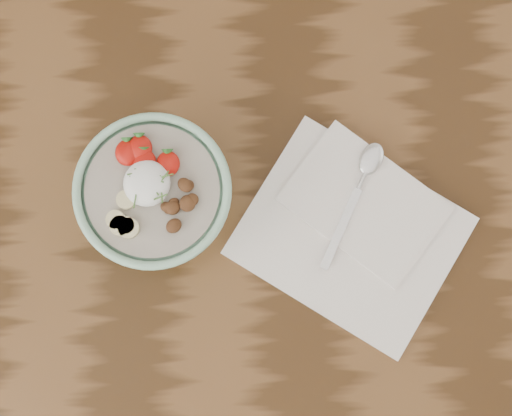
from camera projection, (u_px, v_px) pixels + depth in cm
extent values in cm
cube|color=#38210E|center=(292.00, 181.00, 91.26)|extent=(160.00, 90.00, 4.00)
cylinder|color=#91C4A4|center=(163.00, 202.00, 88.30)|extent=(7.85, 7.85, 1.12)
torus|color=#91C4A4|center=(152.00, 190.00, 79.22)|extent=(17.86, 17.86, 1.03)
cylinder|color=#AB9E8E|center=(153.00, 191.00, 79.78)|extent=(15.14, 15.14, 0.93)
ellipsoid|color=white|center=(147.00, 183.00, 78.40)|extent=(5.24, 5.24, 2.88)
ellipsoid|color=#AE0F08|center=(140.00, 148.00, 79.18)|extent=(2.79, 3.07, 1.54)
cone|color=#286623|center=(139.00, 137.00, 79.05)|extent=(1.40, 1.03, 1.52)
ellipsoid|color=#AE0F08|center=(144.00, 162.00, 79.02)|extent=(2.62, 2.88, 1.44)
cone|color=#286623|center=(144.00, 151.00, 78.88)|extent=(1.40, 1.03, 1.52)
ellipsoid|color=#AE0F08|center=(168.00, 164.00, 78.99)|extent=(2.63, 2.90, 1.45)
cone|color=#286623|center=(167.00, 153.00, 78.85)|extent=(1.40, 1.03, 1.52)
ellipsoid|color=#AE0F08|center=(127.00, 153.00, 79.12)|extent=(2.75, 3.03, 1.51)
cone|color=#286623|center=(127.00, 141.00, 78.99)|extent=(1.40, 1.03, 1.52)
cylinder|color=#CFC288|center=(126.00, 225.00, 78.39)|extent=(1.96, 1.96, 0.70)
cylinder|color=#CFC288|center=(129.00, 228.00, 78.35)|extent=(2.33, 2.33, 0.70)
cylinder|color=#CFC288|center=(126.00, 200.00, 78.77)|extent=(2.14, 2.14, 0.70)
cylinder|color=#CFC288|center=(116.00, 220.00, 78.48)|extent=(2.12, 2.12, 0.70)
cylinder|color=#CFC288|center=(120.00, 226.00, 78.38)|extent=(2.26, 2.26, 0.70)
ellipsoid|color=#562F19|center=(189.00, 185.00, 78.96)|extent=(1.41, 1.49, 0.95)
ellipsoid|color=#562F19|center=(174.00, 226.00, 78.13)|extent=(2.40, 2.34, 1.36)
ellipsoid|color=#562F19|center=(169.00, 208.00, 78.58)|extent=(1.59, 1.60, 1.00)
ellipsoid|color=#562F19|center=(165.00, 207.00, 78.68)|extent=(1.36, 1.39, 0.58)
ellipsoid|color=#562F19|center=(188.00, 203.00, 78.48)|extent=(2.20, 2.29, 1.21)
ellipsoid|color=#562F19|center=(174.00, 202.00, 78.72)|extent=(1.37, 1.12, 0.67)
ellipsoid|color=#562F19|center=(173.00, 208.00, 78.48)|extent=(2.08, 2.06, 1.04)
ellipsoid|color=#562F19|center=(192.00, 200.00, 78.66)|extent=(1.58, 1.60, 1.03)
ellipsoid|color=#562F19|center=(185.00, 185.00, 78.74)|extent=(2.37, 2.36, 1.20)
cylinder|color=#4B7531|center=(166.00, 176.00, 77.51)|extent=(1.63, 0.56, 0.24)
cylinder|color=#4B7531|center=(131.00, 182.00, 77.42)|extent=(0.35, 1.31, 0.23)
cylinder|color=#4B7531|center=(132.00, 174.00, 77.54)|extent=(1.03, 0.32, 0.21)
cylinder|color=#4B7531|center=(157.00, 180.00, 77.44)|extent=(1.60, 0.70, 0.24)
cylinder|color=#4B7531|center=(165.00, 177.00, 77.50)|extent=(1.09, 1.30, 0.23)
cylinder|color=#4B7531|center=(162.00, 198.00, 77.19)|extent=(0.21, 1.14, 0.22)
cylinder|color=#4B7531|center=(155.00, 176.00, 77.50)|extent=(1.30, 0.24, 0.22)
cylinder|color=#4B7531|center=(148.00, 176.00, 77.50)|extent=(0.47, 1.67, 0.24)
cylinder|color=#4B7531|center=(135.00, 201.00, 77.13)|extent=(0.47, 1.55, 0.23)
cylinder|color=#4B7531|center=(155.00, 190.00, 77.30)|extent=(0.97, 1.30, 0.23)
cylinder|color=#4B7531|center=(141.00, 170.00, 77.60)|extent=(1.50, 0.38, 0.23)
cylinder|color=#4B7531|center=(135.00, 179.00, 77.46)|extent=(0.25, 1.11, 0.22)
cylinder|color=#4B7531|center=(161.00, 197.00, 77.20)|extent=(1.57, 0.70, 0.24)
cylinder|color=#4B7531|center=(146.00, 193.00, 77.25)|extent=(0.71, 0.90, 0.21)
cube|color=white|center=(350.00, 236.00, 87.81)|extent=(32.08, 30.75, 0.96)
cube|color=white|center=(365.00, 204.00, 87.58)|extent=(22.10, 21.34, 0.58)
cube|color=silver|center=(341.00, 229.00, 86.71)|extent=(5.72, 10.07, 0.33)
cylinder|color=silver|center=(363.00, 179.00, 87.37)|extent=(1.84, 2.80, 0.65)
ellipsoid|color=silver|center=(371.00, 159.00, 87.58)|extent=(4.47, 5.11, 0.89)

